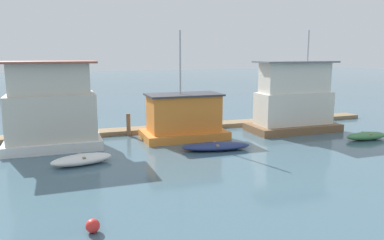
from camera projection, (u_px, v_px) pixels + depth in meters
The scene contains 11 objects.
ground_plane at pixel (187, 137), 25.93m from camera, with size 200.00×200.00×0.00m, color #426070.
dock_walkway at pixel (175, 128), 28.58m from camera, with size 33.80×1.53×0.30m, color #846B4C.
houseboat_white at pixel (52, 109), 22.68m from camera, with size 5.62×3.50×5.30m.
houseboat_orange at pixel (184, 118), 25.48m from camera, with size 5.67×3.27×7.24m.
houseboat_brown at pixel (294, 101), 27.74m from camera, with size 6.71×3.23×7.41m.
dinghy_white at pixel (82, 159), 19.63m from camera, with size 3.38×1.91×0.54m.
dinghy_navy at pixel (216, 146), 22.58m from camera, with size 4.36×2.09×0.45m.
dinghy_green at pixel (367, 136), 25.19m from camera, with size 3.17×1.17×0.53m.
mooring_post_near_left at pixel (128, 125), 26.30m from camera, with size 0.28×0.28×1.59m, color brown.
mooring_post_far_left at pixel (192, 123), 27.89m from camera, with size 0.27×0.27×1.29m, color brown.
buoy_red at pixel (93, 226), 12.18m from camera, with size 0.47×0.47×0.47m, color red.
Camera 1 is at (-8.17, -23.95, 5.79)m, focal length 35.00 mm.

